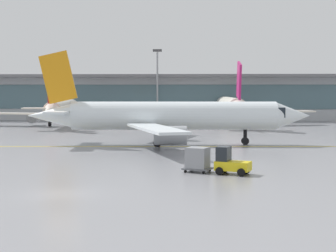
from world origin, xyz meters
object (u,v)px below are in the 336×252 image
(taxiing_regional_jet, at_px, (170,117))
(apron_light_mast_1, at_px, (157,82))
(gate_airplane_1, at_px, (62,109))
(baggage_tug, at_px, (230,163))
(cargo_dolly_lead, at_px, (198,159))
(gate_airplane_2, at_px, (230,107))

(taxiing_regional_jet, height_order, apron_light_mast_1, apron_light_mast_1)
(gate_airplane_1, relative_size, baggage_tug, 10.19)
(baggage_tug, bearing_deg, cargo_dolly_lead, 180.00)
(taxiing_regional_jet, bearing_deg, apron_light_mast_1, 92.82)
(gate_airplane_2, bearing_deg, apron_light_mast_1, 52.71)
(gate_airplane_2, height_order, baggage_tug, gate_airplane_2)
(taxiing_regional_jet, bearing_deg, cargo_dolly_lead, -84.71)
(gate_airplane_1, xyz_separation_m, apron_light_mast_1, (16.14, 13.57, 5.00))
(baggage_tug, xyz_separation_m, apron_light_mast_1, (-10.17, 68.87, 7.07))
(gate_airplane_2, bearing_deg, taxiing_regional_jet, 163.47)
(gate_airplane_1, distance_m, baggage_tug, 61.26)
(taxiing_regional_jet, relative_size, cargo_dolly_lead, 13.09)
(baggage_tug, distance_m, cargo_dolly_lead, 2.65)
(gate_airplane_1, xyz_separation_m, baggage_tug, (26.30, -55.29, -2.07))
(apron_light_mast_1, bearing_deg, gate_airplane_1, -139.93)
(gate_airplane_2, relative_size, apron_light_mast_1, 2.28)
(gate_airplane_2, height_order, cargo_dolly_lead, gate_airplane_2)
(gate_airplane_2, relative_size, baggage_tug, 11.32)
(taxiing_regional_jet, xyz_separation_m, cargo_dolly_lead, (3.04, -21.23, -2.24))
(gate_airplane_1, relative_size, taxiing_regional_jet, 0.90)
(baggage_tug, relative_size, apron_light_mast_1, 0.20)
(gate_airplane_2, distance_m, taxiing_regional_jet, 38.06)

